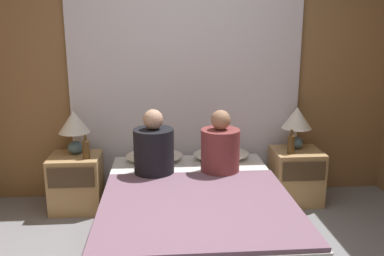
{
  "coord_description": "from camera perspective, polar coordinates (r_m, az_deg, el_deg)",
  "views": [
    {
      "loc": [
        -0.26,
        -2.33,
        1.7
      ],
      "look_at": [
        0.0,
        0.94,
        0.89
      ],
      "focal_mm": 38.0,
      "sensor_mm": 36.0,
      "label": 1
    }
  ],
  "objects": [
    {
      "name": "curtain_panel",
      "position": [
        4.05,
        -0.82,
        5.44
      ],
      "size": [
        2.48,
        0.02,
        2.21
      ],
      "color": "silver",
      "rests_on": "ground_plane"
    },
    {
      "name": "nightstand_right",
      "position": [
        4.2,
        14.36,
        -6.52
      ],
      "size": [
        0.47,
        0.44,
        0.53
      ],
      "color": "tan",
      "rests_on": "ground_plane"
    },
    {
      "name": "person_left_in_bed",
      "position": [
        3.54,
        -5.39,
        -3.01
      ],
      "size": [
        0.35,
        0.35,
        0.59
      ],
      "color": "black",
      "rests_on": "bed"
    },
    {
      "name": "bed",
      "position": [
        3.34,
        0.41,
        -12.52
      ],
      "size": [
        1.48,
        1.94,
        0.44
      ],
      "color": "#99754C",
      "rests_on": "ground_plane"
    },
    {
      "name": "blanket_on_bed",
      "position": [
        2.98,
        0.89,
        -10.84
      ],
      "size": [
        1.42,
        1.32,
        0.03
      ],
      "color": "slate",
      "rests_on": "bed"
    },
    {
      "name": "pillow_left",
      "position": [
        3.94,
        -5.3,
        -3.91
      ],
      "size": [
        0.55,
        0.32,
        0.12
      ],
      "color": "silver",
      "rests_on": "bed"
    },
    {
      "name": "person_right_in_bed",
      "position": [
        3.58,
        3.99,
        -2.89
      ],
      "size": [
        0.34,
        0.34,
        0.57
      ],
      "color": "brown",
      "rests_on": "bed"
    },
    {
      "name": "beer_bottle_on_left_stand",
      "position": [
        3.85,
        -14.64,
        -2.89
      ],
      "size": [
        0.07,
        0.07,
        0.23
      ],
      "color": "#513819",
      "rests_on": "nightstand_left"
    },
    {
      "name": "wall_back",
      "position": [
        4.09,
        -0.89,
        7.58
      ],
      "size": [
        4.33,
        0.06,
        2.5
      ],
      "color": "olive",
      "rests_on": "ground_plane"
    },
    {
      "name": "beer_bottle_on_right_stand",
      "position": [
        3.98,
        13.72,
        -2.2
      ],
      "size": [
        0.07,
        0.07,
        0.24
      ],
      "color": "#513819",
      "rests_on": "nightstand_right"
    },
    {
      "name": "lamp_right",
      "position": [
        4.11,
        14.49,
        0.92
      ],
      "size": [
        0.29,
        0.29,
        0.42
      ],
      "color": "slate",
      "rests_on": "nightstand_right"
    },
    {
      "name": "pillow_right",
      "position": [
        3.98,
        4.13,
        -3.69
      ],
      "size": [
        0.55,
        0.32,
        0.12
      ],
      "color": "silver",
      "rests_on": "bed"
    },
    {
      "name": "nightstand_left",
      "position": [
        4.06,
        -15.91,
        -7.32
      ],
      "size": [
        0.47,
        0.44,
        0.53
      ],
      "color": "tan",
      "rests_on": "ground_plane"
    },
    {
      "name": "lamp_left",
      "position": [
        3.97,
        -16.23,
        0.37
      ],
      "size": [
        0.29,
        0.29,
        0.42
      ],
      "color": "slate",
      "rests_on": "nightstand_left"
    }
  ]
}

